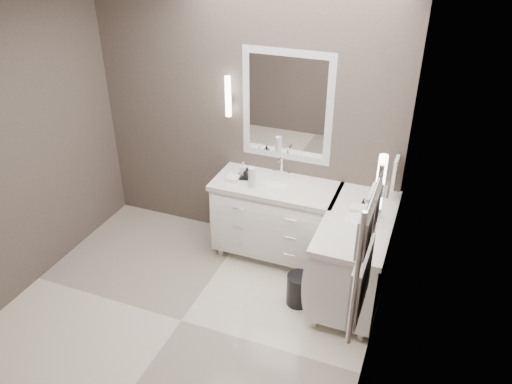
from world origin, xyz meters
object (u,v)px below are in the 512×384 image
at_px(vanity_right, 355,252).
at_px(towel_ladder, 363,261).
at_px(vanity_back, 275,215).
at_px(waste_bin, 299,289).

relative_size(vanity_right, towel_ladder, 1.38).
distance_m(vanity_back, waste_bin, 0.84).
distance_m(vanity_back, vanity_right, 0.93).
bearing_deg(vanity_back, vanity_right, -20.38).
relative_size(towel_ladder, waste_bin, 2.89).
height_order(vanity_back, towel_ladder, towel_ladder).
distance_m(towel_ladder, waste_bin, 1.72).
bearing_deg(towel_ladder, vanity_right, 99.84).
height_order(vanity_back, waste_bin, vanity_back).
bearing_deg(vanity_right, waste_bin, -145.08).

